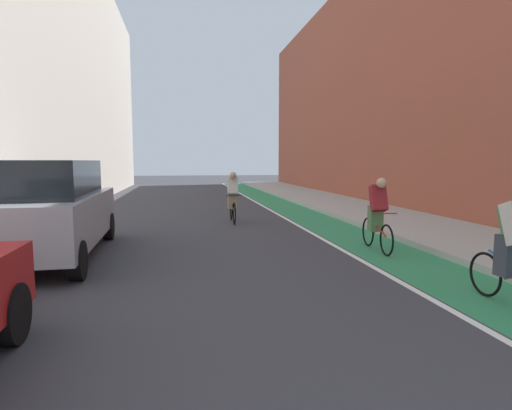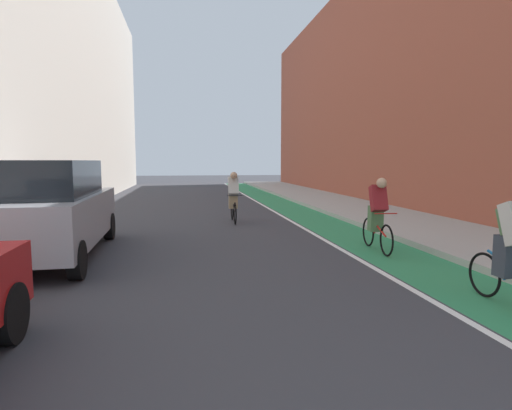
% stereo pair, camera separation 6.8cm
% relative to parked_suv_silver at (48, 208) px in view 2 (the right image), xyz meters
% --- Properties ---
extents(ground_plane, '(87.49, 87.49, 0.00)m').
position_rel_parked_suv_silver_xyz_m(ground_plane, '(3.40, 5.73, -1.02)').
color(ground_plane, '#38383D').
extents(bike_lane_paint, '(1.60, 39.77, 0.00)m').
position_rel_parked_suv_silver_xyz_m(bike_lane_paint, '(7.06, 7.73, -1.02)').
color(bike_lane_paint, '#2D8451').
rests_on(bike_lane_paint, ground).
extents(lane_divider_stripe, '(0.12, 39.77, 0.00)m').
position_rel_parked_suv_silver_xyz_m(lane_divider_stripe, '(6.16, 7.73, -1.02)').
color(lane_divider_stripe, white).
rests_on(lane_divider_stripe, ground).
extents(sidewalk_right, '(3.32, 39.77, 0.14)m').
position_rel_parked_suv_silver_xyz_m(sidewalk_right, '(9.52, 7.73, -0.95)').
color(sidewalk_right, '#A8A59E').
rests_on(sidewalk_right, ground).
extents(building_facade_left, '(3.00, 39.77, 12.13)m').
position_rel_parked_suv_silver_xyz_m(building_facade_left, '(-2.85, 7.73, 5.04)').
color(building_facade_left, '#B2ADA3').
rests_on(building_facade_left, ground).
extents(building_facade_right, '(2.40, 35.77, 11.24)m').
position_rel_parked_suv_silver_xyz_m(building_facade_right, '(12.38, 9.73, 4.60)').
color(building_facade_right, '#9E4C38').
rests_on(building_facade_right, ground).
extents(parked_suv_silver, '(2.14, 4.85, 1.98)m').
position_rel_parked_suv_silver_xyz_m(parked_suv_silver, '(0.00, 0.00, 0.00)').
color(parked_suv_silver, '#9EA0A8').
rests_on(parked_suv_silver, ground).
extents(cyclist_mid, '(0.48, 1.72, 1.61)m').
position_rel_parked_suv_silver_xyz_m(cyclist_mid, '(6.87, -0.47, -0.21)').
color(cyclist_mid, black).
rests_on(cyclist_mid, ground).
extents(cyclist_trailing, '(0.48, 1.75, 1.63)m').
position_rel_parked_suv_silver_xyz_m(cyclist_trailing, '(4.26, 4.38, -0.21)').
color(cyclist_trailing, black).
rests_on(cyclist_trailing, ground).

